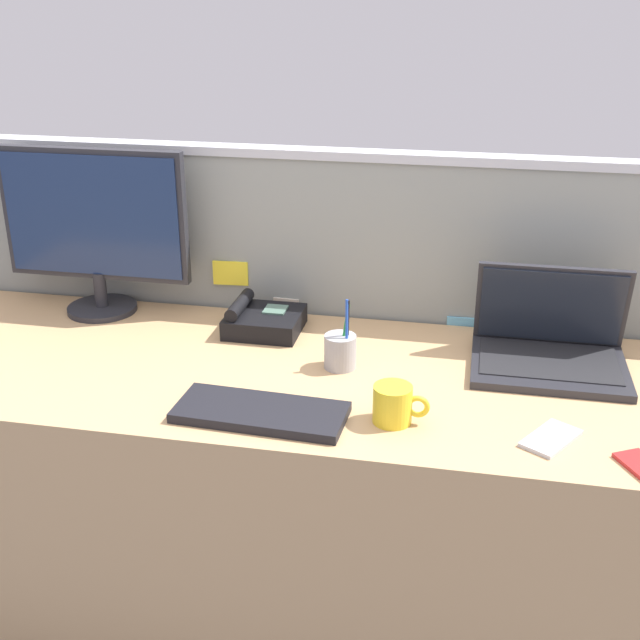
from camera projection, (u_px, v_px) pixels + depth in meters
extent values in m
plane|color=#4C515B|center=(316.00, 609.00, 2.27)|extent=(10.00, 10.00, 0.00)
cube|color=tan|center=(316.00, 499.00, 2.12)|extent=(2.25, 0.73, 0.74)
cube|color=gray|center=(343.00, 358.00, 2.40)|extent=(2.46, 0.06, 1.19)
cube|color=#B7BAC1|center=(346.00, 154.00, 2.16)|extent=(2.46, 0.07, 0.02)
cube|color=#66ADD1|center=(464.00, 335.00, 2.26)|extent=(0.10, 0.01, 0.11)
cube|color=yellow|center=(231.00, 273.00, 2.33)|extent=(0.10, 0.01, 0.07)
cube|color=beige|center=(286.00, 311.00, 2.34)|extent=(0.08, 0.01, 0.07)
cylinder|color=#232328|center=(102.00, 308.00, 2.34)|extent=(0.20, 0.20, 0.02)
cylinder|color=#232328|center=(100.00, 289.00, 2.32)|extent=(0.04, 0.04, 0.10)
cube|color=#232328|center=(94.00, 215.00, 2.25)|extent=(0.54, 0.03, 0.37)
cube|color=#19284C|center=(91.00, 216.00, 2.23)|extent=(0.51, 0.01, 0.34)
cube|color=#232328|center=(548.00, 367.00, 1.98)|extent=(0.37, 0.28, 0.02)
cube|color=black|center=(549.00, 361.00, 1.99)|extent=(0.33, 0.21, 0.00)
cube|color=#232328|center=(551.00, 305.00, 2.04)|extent=(0.37, 0.06, 0.22)
cube|color=black|center=(551.00, 307.00, 2.04)|extent=(0.35, 0.05, 0.20)
cube|color=black|center=(265.00, 322.00, 2.20)|extent=(0.20, 0.19, 0.05)
cube|color=#4C6B5B|center=(275.00, 310.00, 2.21)|extent=(0.06, 0.06, 0.01)
cylinder|color=black|center=(240.00, 305.00, 2.20)|extent=(0.04, 0.17, 0.04)
cube|color=black|center=(261.00, 412.00, 1.77)|extent=(0.38, 0.17, 0.02)
cylinder|color=#99999E|center=(340.00, 352.00, 1.99)|extent=(0.08, 0.08, 0.09)
cylinder|color=blue|center=(347.00, 329.00, 1.95)|extent=(0.01, 0.02, 0.15)
cylinder|color=black|center=(348.00, 327.00, 1.97)|extent=(0.01, 0.02, 0.15)
cylinder|color=#238438|center=(345.00, 330.00, 1.97)|extent=(0.02, 0.01, 0.13)
cube|color=#B7BAC1|center=(551.00, 438.00, 1.69)|extent=(0.14, 0.16, 0.01)
cylinder|color=yellow|center=(392.00, 404.00, 1.74)|extent=(0.09, 0.09, 0.09)
torus|color=yellow|center=(418.00, 407.00, 1.73)|extent=(0.05, 0.01, 0.05)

